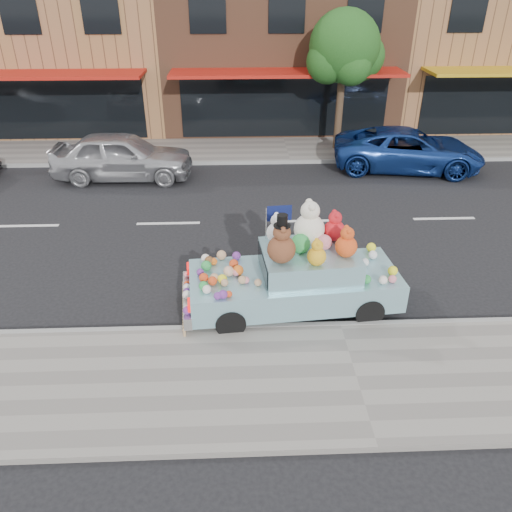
{
  "coord_description": "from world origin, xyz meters",
  "views": [
    {
      "loc": [
        -2.01,
        -12.94,
        6.24
      ],
      "look_at": [
        -1.66,
        -4.18,
        1.25
      ],
      "focal_mm": 35.0,
      "sensor_mm": 36.0,
      "label": 1
    }
  ],
  "objects_px": {
    "street_tree": "(344,52)",
    "car_blue": "(408,150)",
    "car_silver": "(122,156)",
    "art_car": "(296,274)"
  },
  "relations": [
    {
      "from": "art_car",
      "to": "car_blue",
      "type": "bearing_deg",
      "value": 54.32
    },
    {
      "from": "car_blue",
      "to": "art_car",
      "type": "distance_m",
      "value": 9.78
    },
    {
      "from": "car_silver",
      "to": "art_car",
      "type": "distance_m",
      "value": 9.38
    },
    {
      "from": "street_tree",
      "to": "car_silver",
      "type": "height_order",
      "value": "street_tree"
    },
    {
      "from": "street_tree",
      "to": "car_blue",
      "type": "relative_size",
      "value": 1.0
    },
    {
      "from": "car_silver",
      "to": "art_car",
      "type": "bearing_deg",
      "value": -145.47
    },
    {
      "from": "car_blue",
      "to": "art_car",
      "type": "relative_size",
      "value": 1.13
    },
    {
      "from": "street_tree",
      "to": "car_silver",
      "type": "distance_m",
      "value": 8.92
    },
    {
      "from": "street_tree",
      "to": "art_car",
      "type": "relative_size",
      "value": 1.13
    },
    {
      "from": "street_tree",
      "to": "car_blue",
      "type": "height_order",
      "value": "street_tree"
    }
  ]
}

